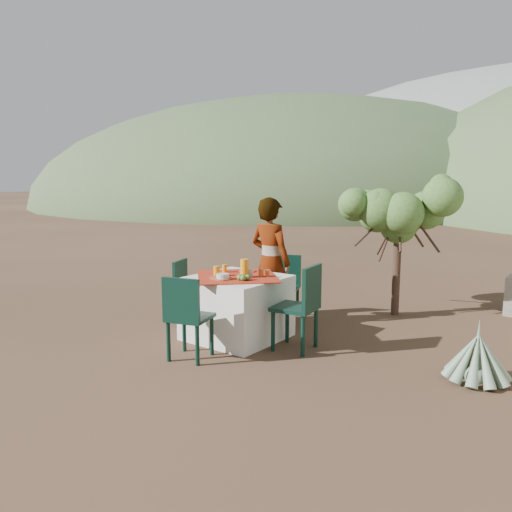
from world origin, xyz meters
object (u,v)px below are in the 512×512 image
at_px(shrub_tree, 404,220).
at_px(juice_pitcher, 245,268).
at_px(chair_near, 186,314).
at_px(person, 270,262).
at_px(chair_right, 302,303).
at_px(chair_left, 188,289).
at_px(agave, 477,358).
at_px(chair_far, 285,283).
at_px(table, 237,307).

bearing_deg(shrub_tree, juice_pitcher, -115.07).
bearing_deg(chair_near, person, -103.16).
bearing_deg(chair_right, chair_left, -96.84).
relative_size(chair_near, shrub_tree, 0.53).
xyz_separation_m(person, agave, (2.67, -0.37, -0.61)).
distance_m(chair_near, person, 1.67).
height_order(chair_far, person, person).
bearing_deg(chair_near, juice_pitcher, -110.13).
relative_size(chair_far, person, 0.51).
distance_m(person, shrub_tree, 1.98).
distance_m(chair_far, chair_right, 1.41).
bearing_deg(chair_right, chair_far, -146.38).
bearing_deg(chair_near, chair_right, -144.62).
bearing_deg(chair_left, chair_far, -57.94).
height_order(table, shrub_tree, shrub_tree).
xyz_separation_m(chair_near, shrub_tree, (1.11, 3.14, 0.84)).
xyz_separation_m(chair_left, chair_right, (1.74, 0.02, 0.06)).
relative_size(chair_far, chair_right, 0.89).
xyz_separation_m(table, person, (-0.01, 0.71, 0.46)).
height_order(chair_right, juice_pitcher, juice_pitcher).
height_order(table, person, person).
relative_size(chair_left, person, 0.51).
relative_size(chair_left, juice_pitcher, 3.95).
bearing_deg(chair_left, person, -73.66).
bearing_deg(chair_near, agave, -170.01).
distance_m(chair_far, chair_left, 1.35).
height_order(chair_far, juice_pitcher, juice_pitcher).
bearing_deg(chair_right, table, -92.62).
relative_size(shrub_tree, agave, 2.56).
relative_size(chair_near, juice_pitcher, 4.20).
bearing_deg(table, chair_near, -85.44).
height_order(chair_left, chair_right, chair_right).
bearing_deg(chair_right, chair_near, -46.01).
height_order(chair_near, chair_right, chair_right).
distance_m(chair_near, agave, 2.89).
relative_size(table, person, 0.78).
xyz_separation_m(table, chair_left, (-0.88, 0.05, 0.09)).
relative_size(chair_left, shrub_tree, 0.50).
xyz_separation_m(chair_far, shrub_tree, (1.24, 1.08, 0.87)).
bearing_deg(chair_near, chair_far, -102.44).
distance_m(chair_right, person, 1.13).
xyz_separation_m(chair_far, chair_left, (-0.81, -1.08, -0.00)).
bearing_deg(juice_pitcher, person, 101.54).
bearing_deg(person, chair_near, 97.92).
relative_size(table, agave, 1.95).
distance_m(person, juice_pitcher, 0.75).
xyz_separation_m(chair_left, juice_pitcher, (1.01, -0.07, 0.40)).
xyz_separation_m(chair_near, agave, (2.58, 1.27, -0.28)).
xyz_separation_m(table, agave, (2.65, 0.35, -0.16)).
bearing_deg(shrub_tree, chair_left, -133.58).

